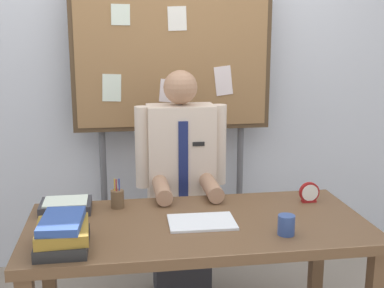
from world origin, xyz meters
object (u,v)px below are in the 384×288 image
(desk_clock, at_px, (309,193))
(open_notebook, at_px, (202,222))
(pen_holder, at_px, (117,199))
(person, at_px, (181,195))
(book_stack, at_px, (63,234))
(coffee_mug, at_px, (286,225))
(desk, at_px, (198,238))
(bulletin_board, at_px, (173,58))
(paper_tray, at_px, (66,206))

(desk_clock, bearing_deg, open_notebook, -160.99)
(pen_holder, bearing_deg, open_notebook, -35.47)
(person, relative_size, book_stack, 4.69)
(person, height_order, open_notebook, person)
(coffee_mug, bearing_deg, open_notebook, 151.19)
(desk, height_order, open_notebook, open_notebook)
(desk_clock, height_order, pen_holder, pen_holder)
(bulletin_board, bearing_deg, desk, -89.99)
(bulletin_board, height_order, desk_clock, bulletin_board)
(desk, bearing_deg, open_notebook, -51.87)
(coffee_mug, height_order, pen_holder, pen_holder)
(person, xyz_separation_m, pen_holder, (-0.39, -0.36, 0.12))
(desk_clock, relative_size, paper_tray, 0.43)
(bulletin_board, height_order, book_stack, bulletin_board)
(desk_clock, bearing_deg, bulletin_board, 128.20)
(desk, xyz_separation_m, desk_clock, (0.65, 0.20, 0.14))
(bulletin_board, distance_m, book_stack, 1.54)
(open_notebook, bearing_deg, bulletin_board, 90.87)
(book_stack, height_order, paper_tray, book_stack)
(person, distance_m, desk_clock, 0.79)
(desk, height_order, pen_holder, pen_holder)
(coffee_mug, xyz_separation_m, pen_holder, (-0.76, 0.49, 0.00))
(desk, distance_m, book_stack, 0.68)
(bulletin_board, xyz_separation_m, desk_clock, (0.65, -0.83, -0.69))
(open_notebook, relative_size, pen_holder, 2.02)
(pen_holder, relative_size, paper_tray, 0.62)
(desk, distance_m, bulletin_board, 1.32)
(bulletin_board, relative_size, pen_holder, 12.57)
(coffee_mug, xyz_separation_m, paper_tray, (-1.03, 0.48, -0.02))
(bulletin_board, bearing_deg, coffee_mug, -73.19)
(open_notebook, xyz_separation_m, pen_holder, (-0.40, 0.29, 0.04))
(bulletin_board, relative_size, paper_tray, 7.73)
(paper_tray, bearing_deg, desk, -21.51)
(book_stack, xyz_separation_m, desk_clock, (1.28, 0.41, -0.01))
(book_stack, bearing_deg, desk, 18.70)
(pen_holder, bearing_deg, desk, -34.60)
(coffee_mug, distance_m, paper_tray, 1.13)
(desk_clock, height_order, paper_tray, desk_clock)
(desk, height_order, bulletin_board, bulletin_board)
(open_notebook, relative_size, coffee_mug, 3.45)
(paper_tray, bearing_deg, coffee_mug, -24.79)
(desk_clock, xyz_separation_m, pen_holder, (-1.04, 0.07, -0.00))
(person, xyz_separation_m, paper_tray, (-0.65, -0.37, 0.10))
(bulletin_board, height_order, open_notebook, bulletin_board)
(desk, xyz_separation_m, book_stack, (-0.63, -0.21, 0.15))
(book_stack, height_order, desk_clock, book_stack)
(desk_clock, xyz_separation_m, paper_tray, (-1.30, 0.06, -0.02))
(desk, distance_m, open_notebook, 0.10)
(desk, relative_size, person, 1.17)
(desk, height_order, person, person)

